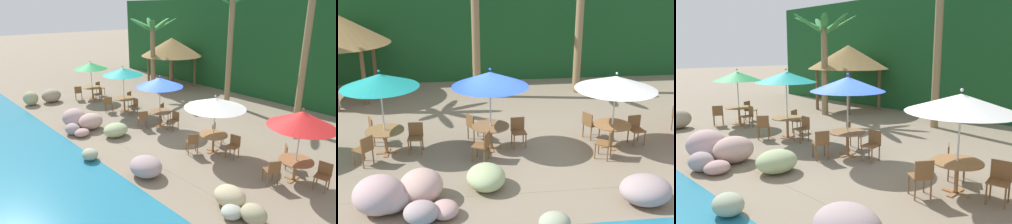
% 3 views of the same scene
% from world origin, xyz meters
% --- Properties ---
extents(ground_plane, '(120.00, 120.00, 0.00)m').
position_xyz_m(ground_plane, '(0.00, 0.00, 0.00)').
color(ground_plane, gray).
extents(terrace_deck, '(18.00, 5.20, 0.01)m').
position_xyz_m(terrace_deck, '(0.00, 0.00, 0.00)').
color(terrace_deck, gray).
rests_on(terrace_deck, ground).
extents(foliage_backdrop, '(28.00, 2.40, 6.00)m').
position_xyz_m(foliage_backdrop, '(0.00, 9.00, 3.00)').
color(foliage_backdrop, '#194C23').
rests_on(foliage_backdrop, ground).
extents(rock_seawall, '(15.64, 2.85, 0.85)m').
position_xyz_m(rock_seawall, '(-1.89, -2.87, 0.34)').
color(rock_seawall, '#A49093').
rests_on(rock_seawall, ground).
extents(umbrella_teal, '(2.16, 2.16, 2.51)m').
position_xyz_m(umbrella_teal, '(-3.46, 0.10, 2.20)').
color(umbrella_teal, silver).
rests_on(umbrella_teal, ground).
extents(dining_table_teal, '(1.10, 1.10, 0.74)m').
position_xyz_m(dining_table_teal, '(-3.46, 0.10, 0.61)').
color(dining_table_teal, olive).
rests_on(dining_table_teal, ground).
extents(chair_teal_seaward, '(0.44, 0.45, 0.87)m').
position_xyz_m(chair_teal_seaward, '(-2.61, 0.14, 0.51)').
color(chair_teal_seaward, brown).
rests_on(chair_teal_seaward, ground).
extents(chair_teal_inland, '(0.56, 0.56, 0.87)m').
position_xyz_m(chair_teal_inland, '(-3.89, 0.84, 0.51)').
color(chair_teal_inland, brown).
rests_on(chair_teal_inland, ground).
extents(chair_teal_left, '(0.59, 0.59, 0.87)m').
position_xyz_m(chair_teal_left, '(-3.90, -0.64, 0.51)').
color(chair_teal_left, brown).
rests_on(chair_teal_left, ground).
extents(umbrella_blue, '(2.21, 2.21, 2.48)m').
position_xyz_m(umbrella_blue, '(-0.41, 0.08, 2.16)').
color(umbrella_blue, silver).
rests_on(umbrella_blue, ground).
extents(dining_table_blue, '(1.10, 1.10, 0.74)m').
position_xyz_m(dining_table_blue, '(-0.41, 0.08, 0.61)').
color(dining_table_blue, olive).
rests_on(dining_table_blue, ground).
extents(chair_blue_seaward, '(0.45, 0.46, 0.87)m').
position_xyz_m(chair_blue_seaward, '(0.43, 0.23, 0.51)').
color(chair_blue_seaward, brown).
rests_on(chair_blue_seaward, ground).
extents(chair_blue_inland, '(0.58, 0.57, 0.87)m').
position_xyz_m(chair_blue_inland, '(-0.90, 0.78, 0.51)').
color(chair_blue_inland, brown).
rests_on(chair_blue_inland, ground).
extents(chair_blue_left, '(0.56, 0.56, 0.87)m').
position_xyz_m(chair_blue_left, '(-0.68, -0.73, 0.51)').
color(chair_blue_left, brown).
rests_on(chair_blue_left, ground).
extents(umbrella_white, '(2.36, 2.36, 2.33)m').
position_xyz_m(umbrella_white, '(3.19, -0.22, 2.02)').
color(umbrella_white, silver).
rests_on(umbrella_white, ground).
extents(dining_table_white, '(1.10, 1.10, 0.74)m').
position_xyz_m(dining_table_white, '(3.19, -0.22, 0.61)').
color(dining_table_white, olive).
rests_on(dining_table_white, ground).
extents(chair_white_seaward, '(0.48, 0.48, 0.87)m').
position_xyz_m(chair_white_seaward, '(4.02, -0.01, 0.51)').
color(chair_white_seaward, brown).
rests_on(chair_white_seaward, ground).
extents(chair_white_inland, '(0.57, 0.57, 0.87)m').
position_xyz_m(chair_white_inland, '(2.73, 0.50, 0.51)').
color(chair_white_inland, brown).
rests_on(chair_white_inland, ground).
extents(chair_white_left, '(0.59, 0.59, 0.87)m').
position_xyz_m(chair_white_left, '(2.78, -0.97, 0.51)').
color(chair_white_left, brown).
rests_on(chair_white_left, ground).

